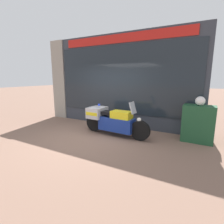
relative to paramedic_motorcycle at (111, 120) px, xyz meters
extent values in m
plane|color=#7A5B4C|center=(-0.51, -0.68, -0.53)|extent=(60.00, 60.00, 0.00)
cube|color=#333842|center=(-0.51, 1.32, 1.27)|extent=(6.72, 0.40, 3.60)
cube|color=gray|center=(-3.50, 1.35, 1.27)|extent=(0.73, 0.55, 3.60)
cube|color=#1E262D|center=(-0.18, 1.11, 1.32)|extent=(5.76, 0.02, 2.60)
cube|color=red|center=(-0.18, 1.10, 2.85)|extent=(5.18, 0.03, 0.32)
cube|color=slate|center=(-0.22, 1.33, -0.25)|extent=(5.54, 0.30, 0.55)
cube|color=silver|center=(-0.22, 1.47, 0.73)|extent=(5.54, 0.02, 1.46)
cube|color=beige|center=(-0.22, 1.33, 1.46)|extent=(5.54, 0.30, 0.02)
cube|color=maroon|center=(-2.32, 1.33, 1.50)|extent=(0.18, 0.04, 0.05)
cube|color=navy|center=(-1.27, 1.33, 1.50)|extent=(0.18, 0.04, 0.05)
cube|color=#B7B2A8|center=(-0.22, 1.33, 1.50)|extent=(0.18, 0.04, 0.05)
cube|color=#195623|center=(0.83, 1.33, 1.50)|extent=(0.18, 0.04, 0.05)
cube|color=black|center=(1.89, 1.33, 1.50)|extent=(0.18, 0.04, 0.05)
cube|color=#2D8E42|center=(-1.96, 1.27, 0.16)|extent=(0.19, 0.02, 0.27)
cube|color=orange|center=(-0.22, 1.27, 0.16)|extent=(0.19, 0.03, 0.27)
cube|color=white|center=(1.52, 1.27, 0.16)|extent=(0.19, 0.01, 0.27)
cylinder|color=black|center=(1.07, -0.06, -0.21)|extent=(0.64, 0.18, 0.63)
cylinder|color=black|center=(-0.74, 0.04, -0.21)|extent=(0.64, 0.18, 0.63)
cube|color=navy|center=(0.21, -0.01, -0.13)|extent=(1.25, 0.52, 0.45)
cube|color=yellow|center=(0.40, -0.02, 0.21)|extent=(0.69, 0.44, 0.27)
cube|color=black|center=(-0.07, 0.00, 0.23)|extent=(0.73, 0.38, 0.10)
cube|color=#B7B7BC|center=(-0.60, 0.04, 0.19)|extent=(0.57, 0.69, 0.38)
cube|color=yellow|center=(-0.60, 0.04, 0.19)|extent=(0.52, 0.69, 0.11)
cube|color=#B2BCC6|center=(0.80, -0.05, 0.49)|extent=(0.16, 0.32, 0.37)
sphere|color=white|center=(1.02, -0.06, 0.13)|extent=(0.14, 0.14, 0.14)
sphere|color=blue|center=(-0.52, 0.03, 0.47)|extent=(0.09, 0.09, 0.09)
cube|color=#1E4C2D|center=(2.64, 0.70, 0.04)|extent=(0.90, 0.52, 1.13)
sphere|color=white|center=(2.64, 0.66, 0.74)|extent=(0.28, 0.28, 0.28)
camera|label=1|loc=(2.83, -5.08, 1.45)|focal=28.00mm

